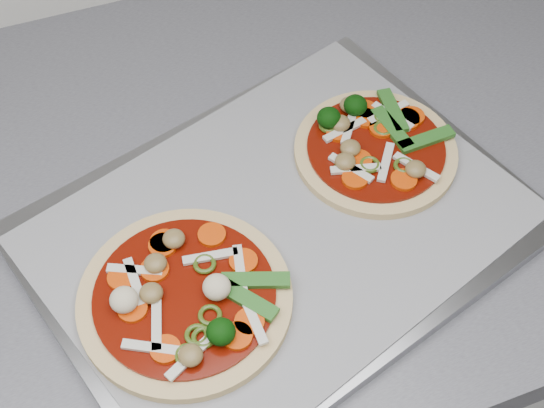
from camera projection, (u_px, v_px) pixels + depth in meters
name	position (u px, v px, depth m)	size (l,w,h in m)	color
baking_tray	(280.00, 230.00, 0.70)	(0.43, 0.32, 0.01)	gray
parchment	(280.00, 225.00, 0.69)	(0.41, 0.30, 0.00)	gray
pizza_left	(186.00, 298.00, 0.63)	(0.24, 0.24, 0.03)	tan
pizza_right	(373.00, 145.00, 0.74)	(0.17, 0.17, 0.03)	tan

